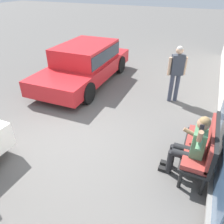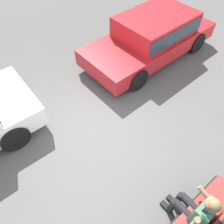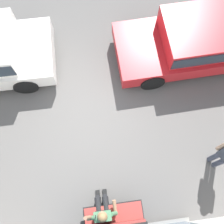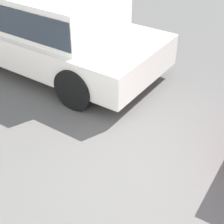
# 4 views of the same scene
# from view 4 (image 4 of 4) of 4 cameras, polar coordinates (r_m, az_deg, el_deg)

# --- Properties ---
(ground_plane) EXTENTS (60.00, 60.00, 0.00)m
(ground_plane) POSITION_cam_4_polar(r_m,az_deg,el_deg) (4.26, 4.43, -11.75)
(ground_plane) COLOR #565451
(parked_car_mid) EXTENTS (4.46, 2.02, 1.46)m
(parked_car_mid) POSITION_cam_4_polar(r_m,az_deg,el_deg) (6.55, -10.41, 13.95)
(parked_car_mid) COLOR white
(parked_car_mid) RESTS_ON ground_plane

